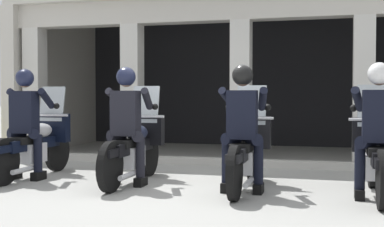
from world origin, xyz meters
name	(u,v)px	position (x,y,z in m)	size (l,w,h in m)	color
ground_plane	(229,160)	(0.00, 3.00, 0.00)	(80.00, 80.00, 0.00)	#999993
station_building	(256,60)	(0.28, 4.60, 1.97)	(9.48, 3.93, 3.15)	black
kerb_strip	(236,162)	(0.28, 2.18, 0.06)	(8.98, 0.24, 0.12)	#B7B5AD
motorcycle_far_left	(37,143)	(-2.37, 0.26, 0.50)	(0.62, 2.04, 1.35)	black
police_officer_far_left	(26,114)	(-2.37, -0.02, 0.94)	(0.63, 0.61, 1.58)	black
motorcycle_center_left	(135,146)	(-0.79, 0.18, 0.50)	(0.62, 2.04, 1.35)	black
police_officer_center_left	(127,116)	(-0.79, -0.10, 0.94)	(0.63, 0.61, 1.58)	black
motorcycle_center_right	(246,150)	(0.79, 0.09, 0.50)	(0.62, 2.04, 1.35)	black
police_officer_center_right	(243,117)	(0.79, -0.20, 0.94)	(0.63, 0.61, 1.58)	black
motorcycle_far_right	(376,154)	(2.38, 0.04, 0.50)	(0.62, 2.04, 1.35)	black
police_officer_far_right	(379,119)	(2.37, -0.25, 0.94)	(0.63, 0.61, 1.58)	black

